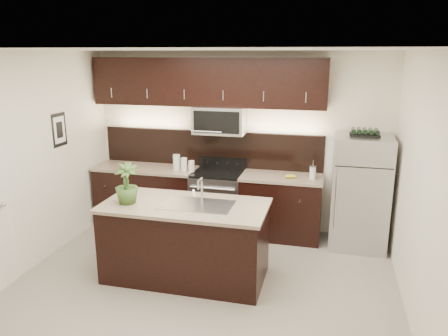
# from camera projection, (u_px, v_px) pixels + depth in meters

# --- Properties ---
(ground) EXTENTS (4.50, 4.50, 0.00)m
(ground) POSITION_uv_depth(u_px,v_px,m) (202.00, 287.00, 5.14)
(ground) COLOR gray
(ground) RESTS_ON ground
(room_walls) EXTENTS (4.52, 4.02, 2.71)m
(room_walls) POSITION_uv_depth(u_px,v_px,m) (189.00, 146.00, 4.70)
(room_walls) COLOR silver
(room_walls) RESTS_ON ground
(counter_run) EXTENTS (3.51, 0.65, 0.94)m
(counter_run) POSITION_uv_depth(u_px,v_px,m) (205.00, 200.00, 6.71)
(counter_run) COLOR black
(counter_run) RESTS_ON ground
(upper_fixtures) EXTENTS (3.49, 0.40, 1.66)m
(upper_fixtures) POSITION_uv_depth(u_px,v_px,m) (209.00, 90.00, 6.41)
(upper_fixtures) COLOR black
(upper_fixtures) RESTS_ON counter_run
(island) EXTENTS (1.96, 0.96, 0.94)m
(island) POSITION_uv_depth(u_px,v_px,m) (186.00, 241.00, 5.27)
(island) COLOR black
(island) RESTS_ON ground
(sink_faucet) EXTENTS (0.84, 0.50, 0.28)m
(sink_faucet) POSITION_uv_depth(u_px,v_px,m) (197.00, 203.00, 5.12)
(sink_faucet) COLOR silver
(sink_faucet) RESTS_ON island
(refrigerator) EXTENTS (0.77, 0.69, 1.59)m
(refrigerator) POSITION_uv_depth(u_px,v_px,m) (360.00, 192.00, 6.04)
(refrigerator) COLOR #B2B2B7
(refrigerator) RESTS_ON ground
(wine_rack) EXTENTS (0.39, 0.24, 0.10)m
(wine_rack) POSITION_uv_depth(u_px,v_px,m) (365.00, 133.00, 5.83)
(wine_rack) COLOR black
(wine_rack) RESTS_ON refrigerator
(plant) EXTENTS (0.35, 0.35, 0.48)m
(plant) POSITION_uv_depth(u_px,v_px,m) (126.00, 184.00, 5.12)
(plant) COLOR #385C25
(plant) RESTS_ON island
(canisters) EXTENTS (0.35, 0.15, 0.24)m
(canisters) POSITION_uv_depth(u_px,v_px,m) (182.00, 164.00, 6.58)
(canisters) COLOR silver
(canisters) RESTS_ON counter_run
(french_press) EXTENTS (0.09, 0.09, 0.26)m
(french_press) POSITION_uv_depth(u_px,v_px,m) (313.00, 172.00, 6.14)
(french_press) COLOR silver
(french_press) RESTS_ON counter_run
(bananas) EXTENTS (0.19, 0.17, 0.05)m
(bananas) POSITION_uv_depth(u_px,v_px,m) (287.00, 176.00, 6.22)
(bananas) COLOR gold
(bananas) RESTS_ON counter_run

